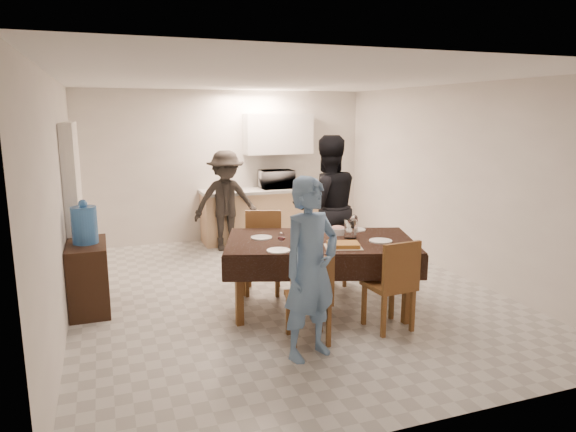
% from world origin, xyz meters
% --- Properties ---
extents(floor, '(5.00, 6.00, 0.02)m').
position_xyz_m(floor, '(0.00, 0.00, 0.00)').
color(floor, beige).
rests_on(floor, ground).
extents(ceiling, '(5.00, 6.00, 0.02)m').
position_xyz_m(ceiling, '(0.00, 0.00, 2.60)').
color(ceiling, white).
rests_on(ceiling, wall_back).
extents(wall_back, '(5.00, 0.02, 2.60)m').
position_xyz_m(wall_back, '(0.00, 3.00, 1.30)').
color(wall_back, beige).
rests_on(wall_back, floor).
extents(wall_front, '(5.00, 0.02, 2.60)m').
position_xyz_m(wall_front, '(0.00, -3.00, 1.30)').
color(wall_front, beige).
rests_on(wall_front, floor).
extents(wall_left, '(0.02, 6.00, 2.60)m').
position_xyz_m(wall_left, '(-2.50, 0.00, 1.30)').
color(wall_left, beige).
rests_on(wall_left, floor).
extents(wall_right, '(0.02, 6.00, 2.60)m').
position_xyz_m(wall_right, '(2.50, 0.00, 1.30)').
color(wall_right, beige).
rests_on(wall_right, floor).
extents(stub_partition, '(0.15, 1.40, 2.10)m').
position_xyz_m(stub_partition, '(-2.42, 1.20, 1.05)').
color(stub_partition, white).
rests_on(stub_partition, floor).
extents(kitchen_base_cabinet, '(2.20, 0.60, 0.86)m').
position_xyz_m(kitchen_base_cabinet, '(0.60, 2.68, 0.43)').
color(kitchen_base_cabinet, tan).
rests_on(kitchen_base_cabinet, floor).
extents(kitchen_worktop, '(2.24, 0.64, 0.05)m').
position_xyz_m(kitchen_worktop, '(0.60, 2.68, 0.89)').
color(kitchen_worktop, '#B3B4AE').
rests_on(kitchen_worktop, kitchen_base_cabinet).
extents(upper_cabinet, '(1.20, 0.34, 0.70)m').
position_xyz_m(upper_cabinet, '(0.90, 2.82, 1.85)').
color(upper_cabinet, white).
rests_on(upper_cabinet, wall_back).
extents(dining_table, '(2.36, 1.81, 0.81)m').
position_xyz_m(dining_table, '(0.20, -0.67, 0.78)').
color(dining_table, black).
rests_on(dining_table, floor).
extents(chair_near_left, '(0.48, 0.48, 0.49)m').
position_xyz_m(chair_near_left, '(-0.25, -1.50, 0.56)').
color(chair_near_left, brown).
rests_on(chair_near_left, floor).
extents(chair_near_right, '(0.47, 0.47, 0.52)m').
position_xyz_m(chair_near_right, '(0.65, -1.51, 0.59)').
color(chair_near_right, brown).
rests_on(chair_near_right, floor).
extents(chair_far_left, '(0.59, 0.60, 0.54)m').
position_xyz_m(chair_far_left, '(-0.25, -0.01, 0.61)').
color(chair_far_left, brown).
rests_on(chair_far_left, floor).
extents(chair_far_right, '(0.44, 0.44, 0.49)m').
position_xyz_m(chair_far_right, '(0.65, -0.00, 0.55)').
color(chair_far_right, brown).
rests_on(chair_far_right, floor).
extents(console, '(0.42, 0.85, 0.78)m').
position_xyz_m(console, '(-2.28, 0.19, 0.39)').
color(console, '#321B10').
rests_on(console, floor).
extents(water_jug, '(0.28, 0.28, 0.42)m').
position_xyz_m(water_jug, '(-2.28, 0.19, 0.99)').
color(water_jug, '#3F7FCC').
rests_on(water_jug, console).
extents(wine_bottle, '(0.07, 0.07, 0.28)m').
position_xyz_m(wine_bottle, '(0.15, -0.62, 0.95)').
color(wine_bottle, black).
rests_on(wine_bottle, dining_table).
extents(water_pitcher, '(0.14, 0.14, 0.22)m').
position_xyz_m(water_pitcher, '(0.55, -0.72, 0.92)').
color(water_pitcher, white).
rests_on(water_pitcher, dining_table).
extents(savoury_tart, '(0.46, 0.39, 0.05)m').
position_xyz_m(savoury_tart, '(0.30, -1.05, 0.84)').
color(savoury_tart, '#C18638').
rests_on(savoury_tart, dining_table).
extents(salad_bowl, '(0.20, 0.20, 0.08)m').
position_xyz_m(salad_bowl, '(0.50, -0.49, 0.85)').
color(salad_bowl, white).
rests_on(salad_bowl, dining_table).
extents(mushroom_dish, '(0.20, 0.20, 0.04)m').
position_xyz_m(mushroom_dish, '(0.15, -0.39, 0.83)').
color(mushroom_dish, white).
rests_on(mushroom_dish, dining_table).
extents(wine_glass_a, '(0.08, 0.08, 0.18)m').
position_xyz_m(wine_glass_a, '(-0.35, -0.92, 0.90)').
color(wine_glass_a, white).
rests_on(wine_glass_a, dining_table).
extents(wine_glass_b, '(0.09, 0.09, 0.20)m').
position_xyz_m(wine_glass_b, '(0.75, -0.42, 0.92)').
color(wine_glass_b, white).
rests_on(wine_glass_b, dining_table).
extents(wine_glass_c, '(0.09, 0.09, 0.19)m').
position_xyz_m(wine_glass_c, '(0.00, -0.37, 0.91)').
color(wine_glass_c, white).
rests_on(wine_glass_c, dining_table).
extents(plate_near_left, '(0.24, 0.24, 0.01)m').
position_xyz_m(plate_near_left, '(-0.40, -0.97, 0.82)').
color(plate_near_left, white).
rests_on(plate_near_left, dining_table).
extents(plate_near_right, '(0.25, 0.25, 0.01)m').
position_xyz_m(plate_near_right, '(0.80, -0.97, 0.82)').
color(plate_near_right, white).
rests_on(plate_near_right, dining_table).
extents(plate_far_left, '(0.24, 0.24, 0.01)m').
position_xyz_m(plate_far_left, '(-0.40, -0.37, 0.82)').
color(plate_far_left, white).
rests_on(plate_far_left, dining_table).
extents(plate_far_right, '(0.24, 0.24, 0.01)m').
position_xyz_m(plate_far_right, '(0.80, -0.37, 0.82)').
color(plate_far_right, white).
rests_on(plate_far_right, dining_table).
extents(microwave, '(0.57, 0.39, 0.32)m').
position_xyz_m(microwave, '(0.82, 2.68, 1.07)').
color(microwave, white).
rests_on(microwave, kitchen_worktop).
extents(person_near, '(0.71, 0.58, 1.67)m').
position_xyz_m(person_near, '(-0.35, -1.72, 0.84)').
color(person_near, '#6289B7').
rests_on(person_near, floor).
extents(person_far, '(0.97, 0.77, 1.93)m').
position_xyz_m(person_far, '(0.75, 0.38, 0.97)').
color(person_far, black).
rests_on(person_far, floor).
extents(person_kitchen, '(1.05, 0.60, 1.63)m').
position_xyz_m(person_kitchen, '(-0.20, 2.23, 0.81)').
color(person_kitchen, black).
rests_on(person_kitchen, floor).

